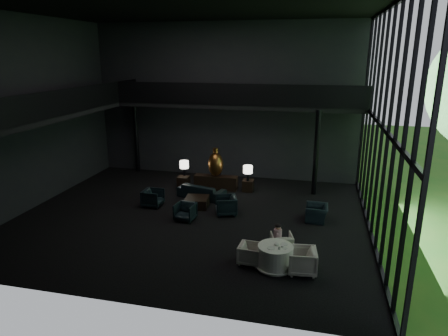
% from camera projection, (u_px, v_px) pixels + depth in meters
% --- Properties ---
extents(floor, '(14.00, 12.00, 0.02)m').
position_uv_depth(floor, '(192.00, 217.00, 16.28)').
color(floor, black).
rests_on(floor, ground).
extents(ceiling, '(14.00, 12.00, 0.02)m').
position_uv_depth(ceiling, '(186.00, 7.00, 14.07)').
color(ceiling, black).
rests_on(ceiling, ground).
extents(wall_back, '(14.00, 0.04, 8.00)m').
position_uv_depth(wall_back, '(225.00, 102.00, 20.79)').
color(wall_back, black).
rests_on(wall_back, ground).
extents(wall_front, '(14.00, 0.04, 8.00)m').
position_uv_depth(wall_front, '(112.00, 159.00, 9.56)').
color(wall_front, black).
rests_on(wall_front, ground).
extents(wall_left, '(0.04, 12.00, 8.00)m').
position_uv_depth(wall_left, '(30.00, 114.00, 16.72)').
color(wall_left, black).
rests_on(wall_left, ground).
extents(curtain_wall, '(0.20, 12.00, 8.00)m').
position_uv_depth(curtain_wall, '(383.00, 127.00, 13.65)').
color(curtain_wall, black).
rests_on(curtain_wall, ground).
extents(mezzanine_left, '(2.00, 12.00, 0.25)m').
position_uv_depth(mezzanine_left, '(51.00, 115.00, 16.50)').
color(mezzanine_left, black).
rests_on(mezzanine_left, wall_left).
extents(mezzanine_back, '(12.00, 2.00, 0.25)m').
position_uv_depth(mezzanine_back, '(240.00, 105.00, 19.63)').
color(mezzanine_back, black).
rests_on(mezzanine_back, wall_back).
extents(railing_left, '(0.06, 12.00, 1.00)m').
position_uv_depth(railing_left, '(71.00, 101.00, 16.11)').
color(railing_left, black).
rests_on(railing_left, mezzanine_left).
extents(railing_back, '(12.00, 0.06, 1.00)m').
position_uv_depth(railing_back, '(236.00, 94.00, 18.53)').
color(railing_back, black).
rests_on(railing_back, mezzanine_back).
extents(column_nw, '(0.24, 0.24, 4.00)m').
position_uv_depth(column_nw, '(136.00, 136.00, 22.16)').
color(column_nw, black).
rests_on(column_nw, floor).
extents(column_ne, '(0.24, 0.24, 4.00)m').
position_uv_depth(column_ne, '(316.00, 153.00, 18.42)').
color(column_ne, black).
rests_on(column_ne, floor).
extents(console, '(2.12, 0.48, 0.67)m').
position_uv_depth(console, '(216.00, 182.00, 19.60)').
color(console, black).
rests_on(console, floor).
extents(bronze_urn, '(0.74, 0.74, 1.39)m').
position_uv_depth(bronze_urn, '(216.00, 164.00, 19.33)').
color(bronze_urn, '#B88B42').
rests_on(bronze_urn, console).
extents(side_table_left, '(0.53, 0.53, 0.59)m').
position_uv_depth(side_table_left, '(184.00, 182.00, 19.77)').
color(side_table_left, black).
rests_on(side_table_left, floor).
extents(table_lamp_left, '(0.45, 0.45, 0.75)m').
position_uv_depth(table_lamp_left, '(184.00, 165.00, 19.70)').
color(table_lamp_left, black).
rests_on(table_lamp_left, side_table_left).
extents(side_table_right, '(0.51, 0.51, 0.56)m').
position_uv_depth(side_table_right, '(248.00, 186.00, 19.30)').
color(side_table_right, black).
rests_on(side_table_right, floor).
extents(table_lamp_right, '(0.45, 0.45, 0.75)m').
position_uv_depth(table_lamp_right, '(248.00, 170.00, 18.97)').
color(table_lamp_right, black).
rests_on(table_lamp_right, side_table_right).
extents(sofa, '(2.41, 1.22, 0.91)m').
position_uv_depth(sofa, '(201.00, 188.00, 18.38)').
color(sofa, '#16262D').
rests_on(sofa, floor).
extents(lounge_armchair_west, '(0.81, 0.87, 0.88)m').
position_uv_depth(lounge_armchair_west, '(153.00, 197.00, 17.36)').
color(lounge_armchair_west, black).
rests_on(lounge_armchair_west, floor).
extents(lounge_armchair_east, '(1.12, 1.15, 0.95)m').
position_uv_depth(lounge_armchair_east, '(226.00, 203.00, 16.46)').
color(lounge_armchair_east, black).
rests_on(lounge_armchair_east, floor).
extents(lounge_armchair_south, '(0.82, 0.78, 0.77)m').
position_uv_depth(lounge_armchair_south, '(185.00, 211.00, 15.90)').
color(lounge_armchair_south, black).
rests_on(lounge_armchair_south, floor).
extents(window_armchair, '(0.59, 0.90, 0.78)m').
position_uv_depth(window_armchair, '(317.00, 211.00, 15.86)').
color(window_armchair, black).
rests_on(window_armchair, floor).
extents(coffee_table, '(1.07, 1.07, 0.43)m').
position_uv_depth(coffee_table, '(197.00, 202.00, 17.32)').
color(coffee_table, black).
rests_on(coffee_table, floor).
extents(dining_table, '(1.23, 1.23, 0.75)m').
position_uv_depth(dining_table, '(275.00, 258.00, 12.35)').
color(dining_table, white).
rests_on(dining_table, floor).
extents(dining_chair_north, '(0.77, 0.74, 0.65)m').
position_uv_depth(dining_chair_north, '(282.00, 243.00, 13.36)').
color(dining_chair_north, beige).
rests_on(dining_chair_north, floor).
extents(dining_chair_east, '(0.95, 1.00, 0.94)m').
position_uv_depth(dining_chair_east, '(302.00, 258.00, 12.05)').
color(dining_chair_east, beige).
rests_on(dining_chair_east, floor).
extents(dining_chair_west, '(0.63, 0.67, 0.65)m').
position_uv_depth(dining_chair_west, '(250.00, 254.00, 12.64)').
color(dining_chair_west, beige).
rests_on(dining_chair_west, floor).
extents(child, '(0.27, 0.27, 0.58)m').
position_uv_depth(child, '(278.00, 232.00, 13.20)').
color(child, pink).
rests_on(child, dining_chair_north).
extents(plate_a, '(0.32, 0.32, 0.02)m').
position_uv_depth(plate_a, '(271.00, 248.00, 12.09)').
color(plate_a, white).
rests_on(plate_a, dining_table).
extents(plate_b, '(0.29, 0.29, 0.02)m').
position_uv_depth(plate_b, '(284.00, 244.00, 12.33)').
color(plate_b, white).
rests_on(plate_b, dining_table).
extents(saucer, '(0.17, 0.17, 0.01)m').
position_uv_depth(saucer, '(285.00, 248.00, 12.07)').
color(saucer, white).
rests_on(saucer, dining_table).
extents(coffee_cup, '(0.10, 0.10, 0.06)m').
position_uv_depth(coffee_cup, '(282.00, 246.00, 12.13)').
color(coffee_cup, white).
rests_on(coffee_cup, saucer).
extents(cereal_bowl, '(0.15, 0.15, 0.08)m').
position_uv_depth(cereal_bowl, '(277.00, 244.00, 12.25)').
color(cereal_bowl, white).
rests_on(cereal_bowl, dining_table).
extents(cream_pot, '(0.08, 0.08, 0.07)m').
position_uv_depth(cream_pot, '(279.00, 248.00, 12.01)').
color(cream_pot, '#99999E').
rests_on(cream_pot, dining_table).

